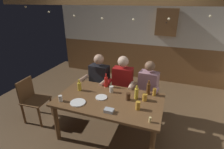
% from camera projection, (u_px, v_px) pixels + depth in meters
% --- Properties ---
extents(ground_plane, '(6.27, 6.27, 0.00)m').
position_uv_depth(ground_plane, '(111.00, 130.00, 3.24)').
color(ground_plane, brown).
extents(back_wall_upper, '(5.23, 0.12, 1.29)m').
position_uv_depth(back_wall_upper, '(143.00, 22.00, 4.83)').
color(back_wall_upper, beige).
extents(back_wall_wainscot, '(5.23, 0.12, 1.07)m').
position_uv_depth(back_wall_wainscot, '(140.00, 61.00, 5.30)').
color(back_wall_wainscot, brown).
rests_on(back_wall_wainscot, ground_plane).
extents(ceiling_beam, '(4.70, 0.14, 0.16)m').
position_uv_depth(ceiling_beam, '(119.00, 0.00, 2.64)').
color(ceiling_beam, brown).
extents(dining_table, '(1.77, 1.00, 0.75)m').
position_uv_depth(dining_table, '(109.00, 104.00, 2.91)').
color(dining_table, brown).
rests_on(dining_table, ground_plane).
extents(person_0, '(0.58, 0.55, 1.25)m').
position_uv_depth(person_0, '(98.00, 80.00, 3.69)').
color(person_0, black).
rests_on(person_0, ground_plane).
extents(person_1, '(0.56, 0.52, 1.27)m').
position_uv_depth(person_1, '(122.00, 83.00, 3.52)').
color(person_1, '#AD1919').
rests_on(person_1, ground_plane).
extents(person_2, '(0.54, 0.58, 1.23)m').
position_uv_depth(person_2, '(147.00, 89.00, 3.37)').
color(person_2, '#B78493').
rests_on(person_2, ground_plane).
extents(chair_empty_near_right, '(0.47, 0.47, 0.88)m').
position_uv_depth(chair_empty_near_right, '(32.00, 99.00, 3.39)').
color(chair_empty_near_right, brown).
rests_on(chair_empty_near_right, ground_plane).
extents(table_candle, '(0.04, 0.04, 0.08)m').
position_uv_depth(table_candle, '(150.00, 120.00, 2.31)').
color(table_candle, '#F9E08C').
rests_on(table_candle, dining_table).
extents(condiment_caddy, '(0.14, 0.10, 0.05)m').
position_uv_depth(condiment_caddy, '(109.00, 111.00, 2.53)').
color(condiment_caddy, '#B2B7BC').
rests_on(condiment_caddy, dining_table).
extents(plate_0, '(0.20, 0.20, 0.01)m').
position_uv_depth(plate_0, '(101.00, 97.00, 2.90)').
color(plate_0, white).
rests_on(plate_0, dining_table).
extents(plate_1, '(0.25, 0.25, 0.01)m').
position_uv_depth(plate_1, '(78.00, 103.00, 2.76)').
color(plate_1, white).
rests_on(plate_1, dining_table).
extents(bottle_0, '(0.07, 0.07, 0.27)m').
position_uv_depth(bottle_0, '(106.00, 82.00, 3.24)').
color(bottle_0, red).
rests_on(bottle_0, dining_table).
extents(bottle_1, '(0.07, 0.07, 0.27)m').
position_uv_depth(bottle_1, '(148.00, 89.00, 2.98)').
color(bottle_1, '#593314').
rests_on(bottle_1, dining_table).
extents(bottle_2, '(0.07, 0.07, 0.22)m').
position_uv_depth(bottle_2, '(79.00, 86.00, 3.12)').
color(bottle_2, gold).
rests_on(bottle_2, dining_table).
extents(bottle_3, '(0.07, 0.07, 0.24)m').
position_uv_depth(bottle_3, '(136.00, 93.00, 2.84)').
color(bottle_3, gold).
rests_on(bottle_3, dining_table).
extents(pint_glass_0, '(0.08, 0.08, 0.12)m').
position_uv_depth(pint_glass_0, '(145.00, 97.00, 2.81)').
color(pint_glass_0, gold).
rests_on(pint_glass_0, dining_table).
extents(pint_glass_1, '(0.08, 0.08, 0.13)m').
position_uv_depth(pint_glass_1, '(128.00, 97.00, 2.82)').
color(pint_glass_1, '#4C2D19').
rests_on(pint_glass_1, dining_table).
extents(pint_glass_2, '(0.07, 0.07, 0.13)m').
position_uv_depth(pint_glass_2, '(138.00, 106.00, 2.57)').
color(pint_glass_2, gold).
rests_on(pint_glass_2, dining_table).
extents(pint_glass_3, '(0.06, 0.06, 0.10)m').
position_uv_depth(pint_glass_3, '(61.00, 98.00, 2.79)').
color(pint_glass_3, white).
rests_on(pint_glass_3, dining_table).
extents(pint_glass_4, '(0.07, 0.07, 0.12)m').
position_uv_depth(pint_glass_4, '(111.00, 89.00, 3.06)').
color(pint_glass_4, white).
rests_on(pint_glass_4, dining_table).
extents(pint_glass_5, '(0.06, 0.06, 0.14)m').
position_uv_depth(pint_glass_5, '(154.00, 92.00, 2.95)').
color(pint_glass_5, gold).
rests_on(pint_glass_5, dining_table).
extents(wall_dart_cabinet, '(0.56, 0.15, 0.70)m').
position_uv_depth(wall_dart_cabinet, '(167.00, 22.00, 4.51)').
color(wall_dart_cabinet, brown).
extents(string_lights, '(3.69, 0.04, 0.20)m').
position_uv_depth(string_lights, '(117.00, 15.00, 2.68)').
color(string_lights, '#F9EAB2').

